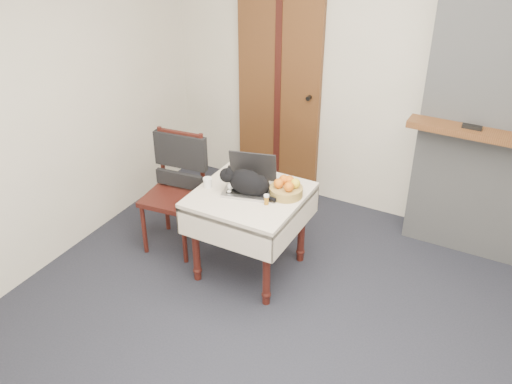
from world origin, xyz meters
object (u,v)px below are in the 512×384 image
cream_jar (208,183)px  laptop (250,181)px  pill_bottle (266,199)px  fruit_basket (286,189)px  chair (178,175)px  door (279,90)px  cat (248,183)px  side_table (250,206)px

cream_jar → laptop: bearing=24.8°
pill_bottle → laptop: bearing=145.7°
fruit_basket → cream_jar: bearing=-163.4°
cream_jar → chair: bearing=157.4°
laptop → pill_bottle: laptop is taller
fruit_basket → door: bearing=118.9°
door → laptop: (0.39, -1.25, -0.23)m
chair → cat: bearing=-15.7°
laptop → chair: size_ratio=0.43×
pill_bottle → chair: bearing=168.8°
cat → door: bearing=90.1°
fruit_basket → cat: bearing=-155.7°
laptop → cream_jar: laptop is taller
side_table → cream_jar: 0.36m
laptop → cream_jar: size_ratio=5.57×
side_table → door: bearing=107.7°
side_table → chair: size_ratio=0.80×
side_table → pill_bottle: (0.18, -0.08, 0.15)m
fruit_basket → chair: bearing=-179.8°
fruit_basket → chair: chair is taller
side_table → chair: 0.73m
fruit_basket → chair: size_ratio=0.25×
chair → cream_jar: bearing=-29.3°
side_table → cream_jar: cream_jar is taller
door → chair: 1.31m
laptop → pill_bottle: size_ratio=5.50×
cat → chair: 0.74m
door → cat: size_ratio=4.40×
laptop → cream_jar: (-0.29, -0.13, -0.03)m
door → chair: size_ratio=2.05×
cream_jar → chair: size_ratio=0.08×
door → cream_jar: 1.41m
pill_bottle → fruit_basket: size_ratio=0.32×
cat → chair: bearing=153.9°
laptop → pill_bottle: bearing=-49.6°
cat → chair: (-0.72, 0.11, -0.17)m
side_table → pill_bottle: pill_bottle is taller
side_table → laptop: laptop is taller
laptop → door: bearing=92.0°
laptop → cream_jar: bearing=-170.5°
door → fruit_basket: (0.67, -1.21, -0.24)m
door → laptop: door is taller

